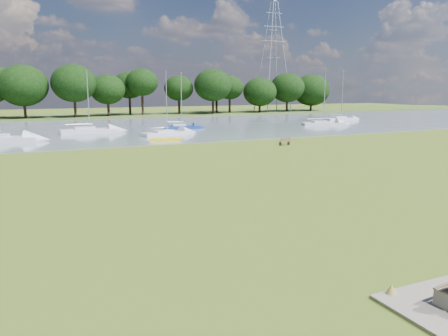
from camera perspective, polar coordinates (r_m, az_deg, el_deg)
name	(u,v)px	position (r m, az deg, el deg)	size (l,w,h in m)	color
ground	(239,194)	(24.21, 1.99, -3.41)	(220.00, 220.00, 0.00)	olive
river	(107,129)	(64.16, -15.03, 4.91)	(220.00, 40.00, 0.10)	slate
far_bank	(81,117)	(93.80, -18.13, 6.40)	(220.00, 20.00, 0.40)	#4C6626
riverbank_bench	(285,141)	(44.96, 7.98, 3.46)	(1.34, 0.61, 0.80)	brown
kayak	(165,140)	(48.00, -7.66, 3.68)	(3.31, 0.77, 0.33)	yellow
pylon	(274,39)	(106.53, 6.50, 16.46)	(6.45, 4.52, 26.90)	#8E939E
tree_line	(57,87)	(89.23, -20.99, 9.86)	(131.32, 8.23, 9.96)	black
sailboat_1	(181,126)	(62.00, -5.58, 5.50)	(5.30, 2.07, 7.88)	navy
sailboat_3	(323,123)	(69.31, 12.80, 5.80)	(6.80, 3.56, 9.08)	silver
sailboat_5	(167,132)	(53.83, -7.51, 4.67)	(6.74, 3.37, 7.78)	silver
sailboat_6	(341,118)	(79.79, 15.01, 6.32)	(6.80, 2.32, 8.62)	silver
sailboat_7	(89,129)	(58.64, -17.21, 4.84)	(7.20, 2.11, 7.99)	silver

